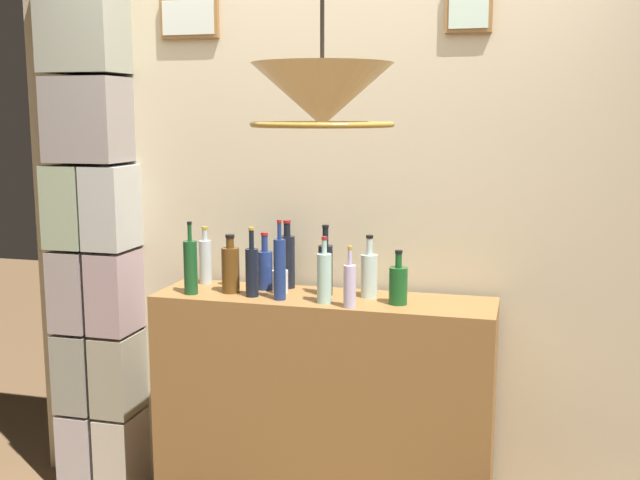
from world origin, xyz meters
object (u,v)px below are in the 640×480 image
at_px(pendant_lamp, 322,97).
at_px(liquor_bottle_bourbon, 287,260).
at_px(liquor_bottle_tequila, 205,261).
at_px(liquor_bottle_whiskey, 350,285).
at_px(liquor_bottle_brandy, 324,277).
at_px(liquor_bottle_port, 231,269).
at_px(liquor_bottle_mezcal, 369,274).
at_px(liquor_bottle_vermouth, 191,266).
at_px(glass_tumbler_highball, 229,273).
at_px(liquor_bottle_sherry, 280,268).
at_px(liquor_bottle_vodka, 325,268).
at_px(liquor_bottle_rye, 265,268).
at_px(liquor_bottle_amaro, 398,284).
at_px(liquor_bottle_rum, 252,271).
at_px(glass_tumbler_rocks, 280,282).

bearing_deg(pendant_lamp, liquor_bottle_bourbon, 112.96).
relative_size(liquor_bottle_bourbon, liquor_bottle_tequila, 1.16).
xyz_separation_m(liquor_bottle_tequila, liquor_bottle_whiskey, (0.73, -0.26, -0.01)).
bearing_deg(liquor_bottle_whiskey, liquor_bottle_brandy, 158.39).
bearing_deg(liquor_bottle_port, pendant_lamp, -53.58).
distance_m(liquor_bottle_mezcal, liquor_bottle_vermouth, 0.76).
bearing_deg(liquor_bottle_whiskey, liquor_bottle_tequila, 160.43).
height_order(liquor_bottle_port, glass_tumbler_highball, liquor_bottle_port).
bearing_deg(liquor_bottle_sherry, liquor_bottle_mezcal, 21.67).
distance_m(liquor_bottle_sherry, liquor_bottle_vodka, 0.20).
bearing_deg(liquor_bottle_rye, liquor_bottle_port, -141.83).
distance_m(liquor_bottle_vermouth, liquor_bottle_amaro, 0.88).
distance_m(liquor_bottle_whiskey, glass_tumbler_highball, 0.66).
relative_size(liquor_bottle_mezcal, glass_tumbler_highball, 2.50).
bearing_deg(liquor_bottle_port, liquor_bottle_brandy, -9.73).
distance_m(liquor_bottle_port, liquor_bottle_vodka, 0.41).
height_order(liquor_bottle_amaro, glass_tumbler_highball, liquor_bottle_amaro).
relative_size(liquor_bottle_vermouth, pendant_lamp, 0.52).
xyz_separation_m(liquor_bottle_tequila, liquor_bottle_amaro, (0.90, -0.15, -0.02)).
bearing_deg(liquor_bottle_amaro, liquor_bottle_port, 178.83).
bearing_deg(pendant_lamp, liquor_bottle_rye, 118.24).
xyz_separation_m(liquor_bottle_brandy, pendant_lamp, (0.20, -0.79, 0.70)).
distance_m(liquor_bottle_amaro, liquor_bottle_rye, 0.62).
relative_size(liquor_bottle_tequila, liquor_bottle_rye, 1.03).
bearing_deg(liquor_bottle_rum, pendant_lamp, -57.42).
bearing_deg(liquor_bottle_sherry, liquor_bottle_rum, 169.97).
height_order(liquor_bottle_vodka, liquor_bottle_rum, liquor_bottle_vodka).
bearing_deg(glass_tumbler_rocks, liquor_bottle_rye, 150.27).
distance_m(liquor_bottle_bourbon, liquor_bottle_vermouth, 0.42).
xyz_separation_m(liquor_bottle_tequila, liquor_bottle_brandy, (0.61, -0.21, 0.00)).
height_order(liquor_bottle_brandy, liquor_bottle_vodka, liquor_bottle_vodka).
relative_size(liquor_bottle_tequila, glass_tumbler_rocks, 2.63).
bearing_deg(liquor_bottle_whiskey, liquor_bottle_sherry, 170.11).
height_order(liquor_bottle_tequila, liquor_bottle_whiskey, liquor_bottle_tequila).
xyz_separation_m(liquor_bottle_mezcal, liquor_bottle_sherry, (-0.35, -0.14, 0.03)).
bearing_deg(liquor_bottle_whiskey, glass_tumbler_rocks, 154.02).
height_order(liquor_bottle_mezcal, liquor_bottle_vermouth, liquor_bottle_vermouth).
bearing_deg(glass_tumbler_rocks, liquor_bottle_port, -167.28).
relative_size(liquor_bottle_sherry, liquor_bottle_amaro, 1.51).
xyz_separation_m(liquor_bottle_vodka, liquor_bottle_whiskey, (0.15, -0.18, -0.03)).
bearing_deg(liquor_bottle_port, liquor_bottle_mezcal, 6.87).
height_order(liquor_bottle_brandy, liquor_bottle_rum, liquor_bottle_rum).
xyz_separation_m(liquor_bottle_whiskey, glass_tumbler_rocks, (-0.34, 0.17, -0.04)).
bearing_deg(liquor_bottle_amaro, liquor_bottle_vodka, 166.83).
distance_m(liquor_bottle_vermouth, glass_tumbler_highball, 0.23).
height_order(liquor_bottle_amaro, pendant_lamp, pendant_lamp).
relative_size(liquor_bottle_vermouth, liquor_bottle_rye, 1.24).
bearing_deg(liquor_bottle_port, liquor_bottle_rye, 38.17).
relative_size(liquor_bottle_vermouth, liquor_bottle_amaro, 1.41).
distance_m(liquor_bottle_vodka, glass_tumbler_rocks, 0.21).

